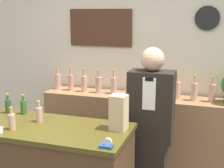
% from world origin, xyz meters
% --- Properties ---
extents(back_wall, '(5.20, 0.09, 2.70)m').
position_xyz_m(back_wall, '(-0.00, 2.00, 1.35)').
color(back_wall, beige).
rests_on(back_wall, ground_plane).
extents(back_shelf, '(2.30, 0.41, 0.95)m').
position_xyz_m(back_shelf, '(0.22, 1.74, 0.47)').
color(back_shelf, '#8E6642').
rests_on(back_shelf, ground_plane).
extents(shopkeeper, '(0.40, 0.25, 1.59)m').
position_xyz_m(shopkeeper, '(0.48, 1.01, 0.79)').
color(shopkeeper, black).
rests_on(shopkeeper, ground_plane).
extents(paper_bag, '(0.14, 0.13, 0.29)m').
position_xyz_m(paper_bag, '(0.30, 0.60, 1.10)').
color(paper_bag, tan).
rests_on(paper_bag, display_counter).
extents(tape_dispenser, '(0.09, 0.06, 0.07)m').
position_xyz_m(tape_dispenser, '(0.33, 0.24, 0.98)').
color(tape_dispenser, '#1E4799').
rests_on(tape_dispenser, display_counter).
extents(counter_bottle_1, '(0.06, 0.06, 0.19)m').
position_xyz_m(counter_bottle_1, '(-0.80, 0.69, 1.03)').
color(counter_bottle_1, '#2F5123').
rests_on(counter_bottle_1, display_counter).
extents(counter_bottle_2, '(0.06, 0.06, 0.19)m').
position_xyz_m(counter_bottle_2, '(-0.65, 0.71, 1.03)').
color(counter_bottle_2, '#335A25').
rests_on(counter_bottle_2, display_counter).
extents(counter_bottle_3, '(0.06, 0.06, 0.19)m').
position_xyz_m(counter_bottle_3, '(-0.51, 0.33, 1.03)').
color(counter_bottle_3, tan).
rests_on(counter_bottle_3, display_counter).
extents(counter_bottle_4, '(0.06, 0.06, 0.19)m').
position_xyz_m(counter_bottle_4, '(-0.40, 0.56, 1.03)').
color(counter_bottle_4, tan).
rests_on(counter_bottle_4, display_counter).
extents(shelf_bottle_0, '(0.07, 0.07, 0.28)m').
position_xyz_m(shelf_bottle_0, '(-0.85, 1.75, 1.05)').
color(shelf_bottle_0, tan).
rests_on(shelf_bottle_0, back_shelf).
extents(shelf_bottle_1, '(0.07, 0.07, 0.28)m').
position_xyz_m(shelf_bottle_1, '(-0.66, 1.74, 1.05)').
color(shelf_bottle_1, tan).
rests_on(shelf_bottle_1, back_shelf).
extents(shelf_bottle_2, '(0.07, 0.07, 0.28)m').
position_xyz_m(shelf_bottle_2, '(-0.48, 1.73, 1.05)').
color(shelf_bottle_2, tan).
rests_on(shelf_bottle_2, back_shelf).
extents(shelf_bottle_3, '(0.07, 0.07, 0.28)m').
position_xyz_m(shelf_bottle_3, '(-0.29, 1.73, 1.05)').
color(shelf_bottle_3, tan).
rests_on(shelf_bottle_3, back_shelf).
extents(shelf_bottle_4, '(0.07, 0.07, 0.28)m').
position_xyz_m(shelf_bottle_4, '(-0.11, 1.75, 1.05)').
color(shelf_bottle_4, tan).
rests_on(shelf_bottle_4, back_shelf).
extents(shelf_bottle_5, '(0.07, 0.07, 0.28)m').
position_xyz_m(shelf_bottle_5, '(0.08, 1.74, 1.05)').
color(shelf_bottle_5, tan).
rests_on(shelf_bottle_5, back_shelf).
extents(shelf_bottle_6, '(0.07, 0.07, 0.28)m').
position_xyz_m(shelf_bottle_6, '(0.26, 1.72, 1.05)').
color(shelf_bottle_6, tan).
rests_on(shelf_bottle_6, back_shelf).
extents(shelf_bottle_7, '(0.07, 0.07, 0.28)m').
position_xyz_m(shelf_bottle_7, '(0.45, 1.73, 1.05)').
color(shelf_bottle_7, tan).
rests_on(shelf_bottle_7, back_shelf).
extents(shelf_bottle_8, '(0.07, 0.07, 0.28)m').
position_xyz_m(shelf_bottle_8, '(0.63, 1.75, 1.05)').
color(shelf_bottle_8, tan).
rests_on(shelf_bottle_8, back_shelf).
extents(shelf_bottle_9, '(0.07, 0.07, 0.28)m').
position_xyz_m(shelf_bottle_9, '(0.81, 1.73, 1.05)').
color(shelf_bottle_9, tan).
rests_on(shelf_bottle_9, back_shelf).
extents(shelf_bottle_10, '(0.07, 0.07, 0.28)m').
position_xyz_m(shelf_bottle_10, '(1.00, 1.73, 1.05)').
color(shelf_bottle_10, tan).
rests_on(shelf_bottle_10, back_shelf).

